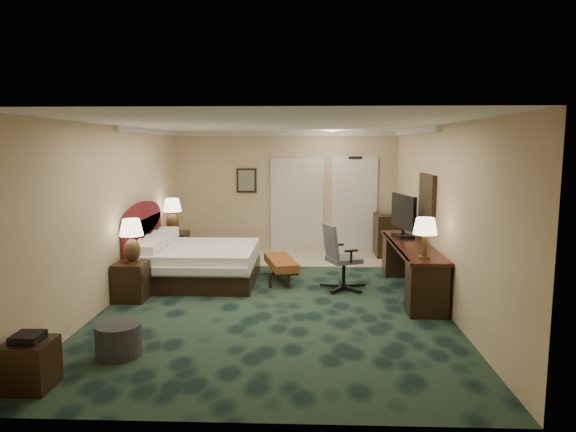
{
  "coord_description": "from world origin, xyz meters",
  "views": [
    {
      "loc": [
        0.49,
        -7.9,
        2.39
      ],
      "look_at": [
        0.16,
        0.6,
        1.22
      ],
      "focal_mm": 32.0,
      "sensor_mm": 36.0,
      "label": 1
    }
  ],
  "objects_px": {
    "bed": "(200,264)",
    "desk": "(411,268)",
    "lamp_near": "(132,241)",
    "bed_bench": "(281,269)",
    "minibar": "(386,235)",
    "nightstand_far": "(175,247)",
    "lamp_far": "(172,216)",
    "nightstand_near": "(132,281)",
    "desk_chair": "(344,257)",
    "side_table": "(30,365)",
    "tv": "(403,216)",
    "ottoman": "(119,340)"
  },
  "relations": [
    {
      "from": "nightstand_near",
      "to": "desk_chair",
      "type": "xyz_separation_m",
      "value": [
        3.34,
        0.72,
        0.26
      ]
    },
    {
      "from": "lamp_near",
      "to": "lamp_far",
      "type": "bearing_deg",
      "value": 90.91
    },
    {
      "from": "bed_bench",
      "to": "minibar",
      "type": "xyz_separation_m",
      "value": [
        2.19,
        2.19,
        0.25
      ]
    },
    {
      "from": "tv",
      "to": "desk",
      "type": "bearing_deg",
      "value": -99.79
    },
    {
      "from": "lamp_near",
      "to": "minibar",
      "type": "relative_size",
      "value": 0.75
    },
    {
      "from": "lamp_near",
      "to": "desk_chair",
      "type": "bearing_deg",
      "value": 12.32
    },
    {
      "from": "bed",
      "to": "side_table",
      "type": "distance_m",
      "value": 4.16
    },
    {
      "from": "nightstand_near",
      "to": "minibar",
      "type": "distance_m",
      "value": 5.63
    },
    {
      "from": "desk",
      "to": "desk_chair",
      "type": "relative_size",
      "value": 2.49
    },
    {
      "from": "bed",
      "to": "nightstand_near",
      "type": "relative_size",
      "value": 3.33
    },
    {
      "from": "tv",
      "to": "bed",
      "type": "bearing_deg",
      "value": 169.76
    },
    {
      "from": "nightstand_near",
      "to": "tv",
      "type": "bearing_deg",
      "value": 15.74
    },
    {
      "from": "lamp_near",
      "to": "side_table",
      "type": "bearing_deg",
      "value": -90.69
    },
    {
      "from": "bed_bench",
      "to": "minibar",
      "type": "relative_size",
      "value": 1.3
    },
    {
      "from": "nightstand_near",
      "to": "ottoman",
      "type": "relative_size",
      "value": 1.14
    },
    {
      "from": "lamp_far",
      "to": "nightstand_far",
      "type": "bearing_deg",
      "value": 66.59
    },
    {
      "from": "desk_chair",
      "to": "ottoman",
      "type": "bearing_deg",
      "value": -156.39
    },
    {
      "from": "bed_bench",
      "to": "ottoman",
      "type": "height_order",
      "value": "bed_bench"
    },
    {
      "from": "bed",
      "to": "desk_chair",
      "type": "height_order",
      "value": "desk_chair"
    },
    {
      "from": "side_table",
      "to": "lamp_far",
      "type": "bearing_deg",
      "value": 90.05
    },
    {
      "from": "desk",
      "to": "minibar",
      "type": "distance_m",
      "value": 2.85
    },
    {
      "from": "bed_bench",
      "to": "side_table",
      "type": "relative_size",
      "value": 2.45
    },
    {
      "from": "bed",
      "to": "lamp_far",
      "type": "bearing_deg",
      "value": 120.5
    },
    {
      "from": "bed_bench",
      "to": "ottoman",
      "type": "distance_m",
      "value": 3.76
    },
    {
      "from": "bed",
      "to": "desk_chair",
      "type": "distance_m",
      "value": 2.56
    },
    {
      "from": "bed_bench",
      "to": "minibar",
      "type": "bearing_deg",
      "value": 30.36
    },
    {
      "from": "ottoman",
      "to": "desk",
      "type": "distance_m",
      "value": 4.71
    },
    {
      "from": "lamp_far",
      "to": "bed_bench",
      "type": "distance_m",
      "value": 2.73
    },
    {
      "from": "side_table",
      "to": "desk",
      "type": "xyz_separation_m",
      "value": [
        4.43,
        3.54,
        0.16
      ]
    },
    {
      "from": "bed",
      "to": "ottoman",
      "type": "height_order",
      "value": "bed"
    },
    {
      "from": "bed_bench",
      "to": "tv",
      "type": "height_order",
      "value": "tv"
    },
    {
      "from": "bed",
      "to": "minibar",
      "type": "distance_m",
      "value": 4.3
    },
    {
      "from": "nightstand_far",
      "to": "lamp_near",
      "type": "distance_m",
      "value": 2.68
    },
    {
      "from": "lamp_far",
      "to": "minibar",
      "type": "bearing_deg",
      "value": 11.23
    },
    {
      "from": "nightstand_far",
      "to": "desk_chair",
      "type": "relative_size",
      "value": 0.56
    },
    {
      "from": "bed",
      "to": "nightstand_near",
      "type": "distance_m",
      "value": 1.4
    },
    {
      "from": "nightstand_far",
      "to": "nightstand_near",
      "type": "bearing_deg",
      "value": -90.3
    },
    {
      "from": "side_table",
      "to": "desk_chair",
      "type": "distance_m",
      "value": 4.98
    },
    {
      "from": "desk_chair",
      "to": "minibar",
      "type": "height_order",
      "value": "desk_chair"
    },
    {
      "from": "nightstand_near",
      "to": "side_table",
      "type": "bearing_deg",
      "value": -90.07
    },
    {
      "from": "nightstand_far",
      "to": "lamp_near",
      "type": "bearing_deg",
      "value": -89.59
    },
    {
      "from": "desk",
      "to": "ottoman",
      "type": "bearing_deg",
      "value": -144.8
    },
    {
      "from": "bed",
      "to": "minibar",
      "type": "xyz_separation_m",
      "value": [
        3.62,
        2.31,
        0.14
      ]
    },
    {
      "from": "nightstand_far",
      "to": "lamp_far",
      "type": "distance_m",
      "value": 0.67
    },
    {
      "from": "bed",
      "to": "desk",
      "type": "xyz_separation_m",
      "value": [
        3.6,
        -0.54,
        0.09
      ]
    },
    {
      "from": "side_table",
      "to": "minibar",
      "type": "xyz_separation_m",
      "value": [
        4.46,
        6.38,
        0.21
      ]
    },
    {
      "from": "nightstand_near",
      "to": "desk_chair",
      "type": "distance_m",
      "value": 3.43
    },
    {
      "from": "bed",
      "to": "lamp_near",
      "type": "bearing_deg",
      "value": -125.28
    },
    {
      "from": "nightstand_near",
      "to": "ottoman",
      "type": "bearing_deg",
      "value": -74.8
    },
    {
      "from": "side_table",
      "to": "tv",
      "type": "relative_size",
      "value": 0.5
    }
  ]
}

